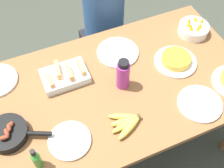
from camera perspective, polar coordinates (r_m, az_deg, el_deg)
name	(u,v)px	position (r m, az deg, el deg)	size (l,w,h in m)	color
ground_plane	(112,140)	(2.26, 0.00, -11.35)	(14.00, 14.00, 0.00)	#383D33
dining_table	(112,96)	(1.71, 0.00, -2.37)	(1.68, 0.92, 0.71)	brown
banana_bunch	(127,123)	(1.49, 3.02, -7.82)	(0.19, 0.18, 0.04)	gold
melon_tray	(65,76)	(1.67, -9.56, 1.71)	(0.27, 0.18, 0.09)	silver
skillet	(8,133)	(1.55, -20.34, -9.36)	(0.32, 0.22, 0.08)	black
frittata_plate_side	(176,60)	(1.78, 12.82, 4.74)	(0.26, 0.26, 0.05)	silver
empty_plate_near_front	(118,52)	(1.80, 1.17, 6.43)	(0.27, 0.27, 0.02)	silver
empty_plate_far_left	(70,141)	(1.47, -8.60, -11.29)	(0.22, 0.22, 0.02)	silver
empty_plate_mid_edge	(200,104)	(1.64, 17.39, -3.83)	(0.25, 0.25, 0.02)	silver
fruit_bowl_mango	(193,29)	(1.99, 16.21, 10.75)	(0.20, 0.20, 0.12)	silver
water_bottle	(123,74)	(1.57, 2.26, 1.95)	(0.08, 0.08, 0.20)	#992D89
hot_sauce_bottle	(36,159)	(1.40, -15.12, -14.47)	(0.04, 0.04, 0.16)	#337F2D
person_figure	(104,30)	(2.31, -1.59, 10.94)	(0.34, 0.34, 1.16)	black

